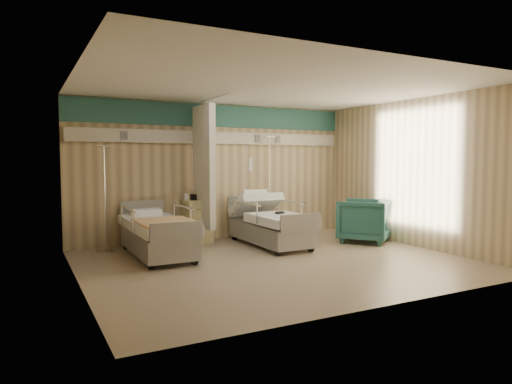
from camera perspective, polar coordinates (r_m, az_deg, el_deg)
ground at (r=7.45m, az=2.67°, el=-8.72°), size 6.00×5.00×0.00m
room_walls at (r=7.48m, az=1.53°, el=5.71°), size 6.04×5.04×2.82m
bed_right at (r=8.80m, az=1.80°, el=-4.66°), size 1.00×2.16×0.63m
bed_left at (r=7.97m, az=-12.21°, el=-5.66°), size 1.00×2.16×0.63m
bedside_cabinet at (r=9.11m, az=-7.33°, el=-3.69°), size 0.50×0.48×0.85m
visitor_armchair at (r=9.40m, az=13.33°, el=-3.47°), size 1.32×1.32×0.87m
waffle_blanket at (r=9.34m, az=13.18°, el=-0.63°), size 0.77×0.76×0.06m
iv_stand_right at (r=9.84m, az=1.64°, el=-3.00°), size 0.39×0.39×2.16m
iv_stand_left at (r=8.61m, az=-18.29°, el=-4.56°), size 0.34×0.34×1.90m
call_remote at (r=8.62m, az=2.98°, el=-2.60°), size 0.20×0.14×0.04m
tan_blanket at (r=7.48m, az=-11.18°, el=-3.69°), size 0.88×1.10×0.04m
toiletry_bag at (r=9.13m, az=-7.43°, el=-0.62°), size 0.24×0.18×0.12m
white_cup at (r=9.09m, az=-8.72°, el=-0.62°), size 0.11×0.11×0.13m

